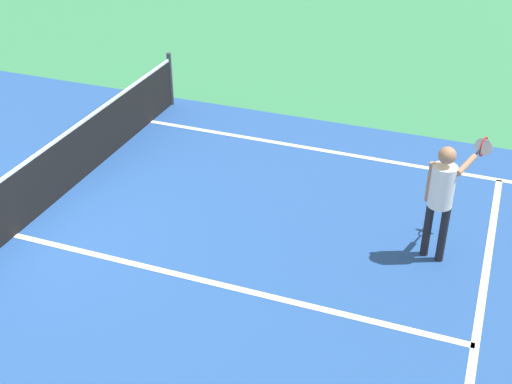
{
  "coord_description": "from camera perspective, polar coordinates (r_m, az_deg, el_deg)",
  "views": [
    {
      "loc": [
        -6.42,
        -6.12,
        5.61
      ],
      "look_at": [
        0.79,
        -3.4,
        1.0
      ],
      "focal_mm": 48.39,
      "sensor_mm": 36.0,
      "label": 1
    }
  ],
  "objects": [
    {
      "name": "ground_plane",
      "position": [
        10.49,
        -19.29,
        -3.4
      ],
      "size": [
        60.0,
        60.0,
        0.0
      ],
      "primitive_type": "plane",
      "color": "#337F51"
    },
    {
      "name": "court_surface_inbounds",
      "position": [
        10.49,
        -19.29,
        -3.4
      ],
      "size": [
        10.62,
        24.4,
        0.0
      ],
      "primitive_type": "cube",
      "color": "#234C93",
      "rests_on": "ground_plane"
    },
    {
      "name": "line_sideline_right",
      "position": [
        11.93,
        17.32,
        1.34
      ],
      "size": [
        0.1,
        11.89,
        0.01
      ],
      "primitive_type": "cube",
      "color": "white",
      "rests_on": "ground_plane"
    },
    {
      "name": "line_service_near",
      "position": [
        8.53,
        17.65,
        -12.03
      ],
      "size": [
        8.22,
        0.1,
        0.01
      ],
      "primitive_type": "cube",
      "color": "white",
      "rests_on": "ground_plane"
    },
    {
      "name": "line_center_service",
      "position": [
        9.01,
        -2.99,
        -7.64
      ],
      "size": [
        0.1,
        6.4,
        0.01
      ],
      "primitive_type": "cube",
      "color": "white",
      "rests_on": "ground_plane"
    },
    {
      "name": "net",
      "position": [
        10.24,
        -19.76,
        -1.12
      ],
      "size": [
        10.09,
        0.09,
        1.07
      ],
      "color": "#33383D",
      "rests_on": "ground_plane"
    },
    {
      "name": "player_near",
      "position": [
        9.24,
        15.18,
        0.14
      ],
      "size": [
        1.14,
        0.73,
        1.68
      ],
      "color": "black",
      "rests_on": "ground_plane"
    }
  ]
}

